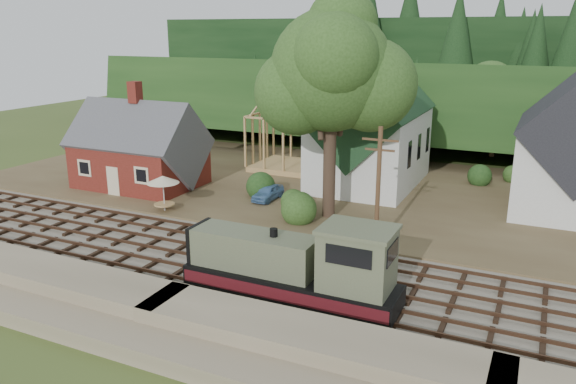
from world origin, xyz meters
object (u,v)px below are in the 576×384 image
at_px(locomotive, 298,268).
at_px(car_green, 131,178).
at_px(patio_set, 163,181).
at_px(car_blue, 268,192).

xyz_separation_m(locomotive, car_green, (-22.27, 13.68, -1.05)).
relative_size(locomotive, patio_set, 4.08).
bearing_deg(car_green, locomotive, -108.55).
height_order(car_green, patio_set, patio_set).
distance_m(car_blue, car_green, 13.03).
height_order(locomotive, patio_set, locomotive).
height_order(locomotive, car_green, locomotive).
relative_size(car_green, patio_set, 1.45).
distance_m(car_blue, patio_set, 8.39).
bearing_deg(car_blue, patio_set, -133.55).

